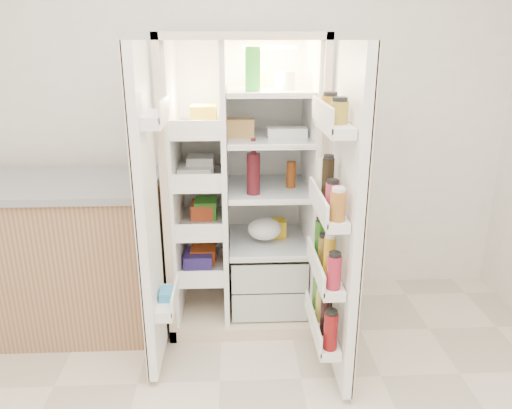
{
  "coord_description": "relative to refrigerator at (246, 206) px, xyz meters",
  "views": [
    {
      "loc": [
        0.09,
        -1.3,
        1.76
      ],
      "look_at": [
        0.21,
        1.25,
        0.89
      ],
      "focal_mm": 34.0,
      "sensor_mm": 36.0,
      "label": 1
    }
  ],
  "objects": [
    {
      "name": "wall_back",
      "position": [
        -0.17,
        0.35,
        0.61
      ],
      "size": [
        4.0,
        0.02,
        2.7
      ],
      "primitive_type": "cube",
      "color": "white",
      "rests_on": "floor"
    },
    {
      "name": "freezer_door",
      "position": [
        -0.51,
        -0.6,
        0.15
      ],
      "size": [
        0.15,
        0.4,
        1.72
      ],
      "color": "white",
      "rests_on": "floor"
    },
    {
      "name": "refrigerator",
      "position": [
        0.0,
        0.0,
        0.0
      ],
      "size": [
        0.92,
        0.7,
        1.8
      ],
      "color": "beige",
      "rests_on": "floor"
    },
    {
      "name": "kitchen_counter",
      "position": [
        -1.2,
        -0.13,
        -0.26
      ],
      "size": [
        1.33,
        0.71,
        0.96
      ],
      "color": "#A27451",
      "rests_on": "floor"
    },
    {
      "name": "fridge_door",
      "position": [
        0.47,
        -0.7,
        0.13
      ],
      "size": [
        0.17,
        0.58,
        1.72
      ],
      "color": "white",
      "rests_on": "floor"
    }
  ]
}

